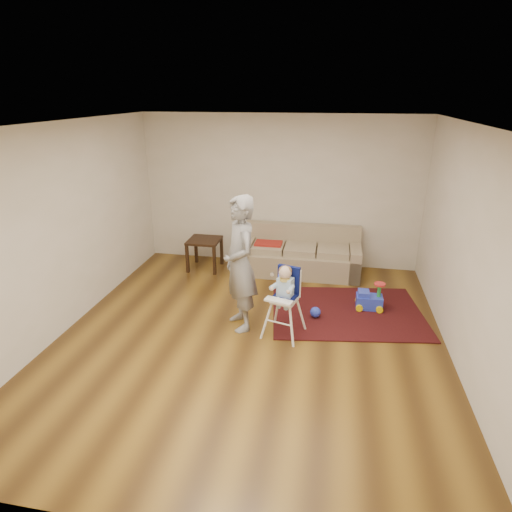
% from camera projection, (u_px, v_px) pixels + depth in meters
% --- Properties ---
extents(ground, '(5.50, 5.50, 0.00)m').
position_uv_depth(ground, '(250.00, 337.00, 5.65)').
color(ground, '#462E12').
rests_on(ground, ground).
extents(room_envelope, '(5.04, 5.52, 2.72)m').
position_uv_depth(room_envelope, '(258.00, 189.00, 5.46)').
color(room_envelope, beige).
rests_on(room_envelope, ground).
extents(sofa, '(2.08, 0.86, 0.80)m').
position_uv_depth(sofa, '(300.00, 251.00, 7.54)').
color(sofa, gray).
rests_on(sofa, ground).
extents(side_table, '(0.56, 0.56, 0.56)m').
position_uv_depth(side_table, '(205.00, 254.00, 7.76)').
color(side_table, black).
rests_on(side_table, ground).
extents(area_rug, '(2.37, 1.91, 0.02)m').
position_uv_depth(area_rug, '(347.00, 312.00, 6.29)').
color(area_rug, black).
rests_on(area_rug, ground).
extents(ride_on_toy, '(0.38, 0.28, 0.41)m').
position_uv_depth(ride_on_toy, '(370.00, 295.00, 6.31)').
color(ride_on_toy, blue).
rests_on(ride_on_toy, area_rug).
extents(toy_ball, '(0.15, 0.15, 0.15)m').
position_uv_depth(toy_ball, '(315.00, 312.00, 6.10)').
color(toy_ball, blue).
rests_on(toy_ball, area_rug).
extents(high_chair, '(0.56, 0.56, 0.99)m').
position_uv_depth(high_chair, '(284.00, 302.00, 5.55)').
color(high_chair, white).
rests_on(high_chair, ground).
extents(adult, '(0.72, 0.80, 1.84)m').
position_uv_depth(adult, '(240.00, 264.00, 5.61)').
color(adult, gray).
rests_on(adult, ground).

